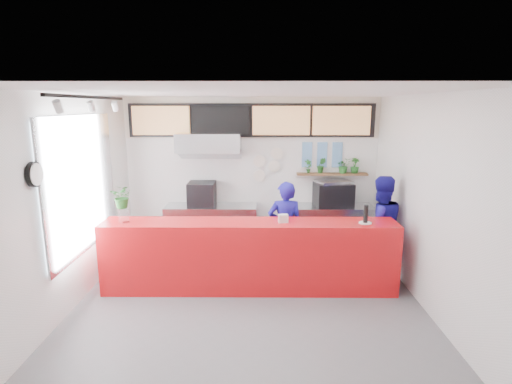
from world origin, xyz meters
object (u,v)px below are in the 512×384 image
at_px(service_counter, 249,256).
at_px(staff_center, 285,228).
at_px(staff_right, 379,226).
at_px(espresso_machine, 333,194).
at_px(pepper_mill, 366,214).
at_px(panini_oven, 202,194).

height_order(service_counter, staff_center, staff_center).
relative_size(service_counter, staff_right, 2.63).
bearing_deg(staff_center, service_counter, 46.43).
distance_m(espresso_machine, staff_right, 1.37).
height_order(espresso_machine, staff_right, staff_right).
bearing_deg(pepper_mill, service_counter, 177.81).
distance_m(espresso_machine, pepper_mill, 1.88).
height_order(panini_oven, pepper_mill, pepper_mill).
bearing_deg(panini_oven, pepper_mill, -34.28).
relative_size(staff_center, pepper_mill, 5.90).
height_order(panini_oven, espresso_machine, panini_oven).
relative_size(service_counter, pepper_mill, 16.50).
bearing_deg(staff_center, staff_right, 177.90).
xyz_separation_m(service_counter, panini_oven, (-0.98, 1.80, 0.58)).
height_order(service_counter, espresso_machine, espresso_machine).
relative_size(panini_oven, pepper_mill, 1.90).
xyz_separation_m(service_counter, espresso_machine, (1.60, 1.80, 0.58)).
bearing_deg(staff_center, pepper_mill, 148.49).
distance_m(service_counter, pepper_mill, 1.88).
distance_m(panini_oven, pepper_mill, 3.30).
xyz_separation_m(espresso_machine, pepper_mill, (0.14, -1.87, 0.12)).
xyz_separation_m(panini_oven, espresso_machine, (2.58, 0.00, -0.01)).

